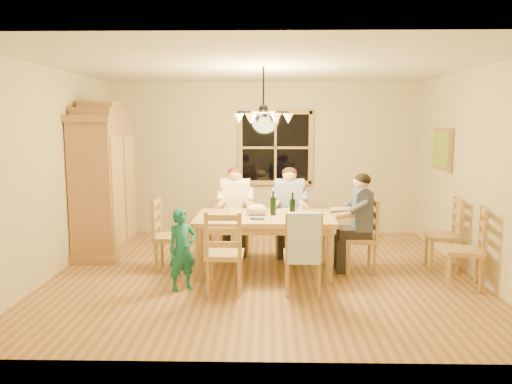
{
  "coord_description": "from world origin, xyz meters",
  "views": [
    {
      "loc": [
        0.04,
        -6.46,
        2.0
      ],
      "look_at": [
        -0.1,
        0.1,
        1.08
      ],
      "focal_mm": 35.0,
      "sensor_mm": 36.0,
      "label": 1
    }
  ],
  "objects_px": {
    "chandelier": "(263,116)",
    "chair_spare_back": "(442,247)",
    "adult_plaid_man": "(289,200)",
    "chair_near_left": "(225,267)",
    "wine_bottle_a": "(273,203)",
    "chair_spare_front": "(464,263)",
    "chair_far_right": "(289,235)",
    "chair_end_right": "(359,250)",
    "chair_end_left": "(171,248)",
    "wine_bottle_b": "(292,205)",
    "chair_near_right": "(302,268)",
    "adult_slate_man": "(360,210)",
    "armoire": "(104,185)",
    "child": "(182,250)",
    "adult_woman": "(235,200)",
    "chair_far_left": "(236,234)",
    "dining_table": "(265,223)"
  },
  "relations": [
    {
      "from": "chandelier",
      "to": "chair_spare_back",
      "type": "height_order",
      "value": "chandelier"
    },
    {
      "from": "chair_far_left",
      "to": "chair_near_left",
      "type": "xyz_separation_m",
      "value": [
        -0.02,
        -1.73,
        0.0
      ]
    },
    {
      "from": "wine_bottle_a",
      "to": "chair_spare_back",
      "type": "bearing_deg",
      "value": 2.7
    },
    {
      "from": "chair_near_right",
      "to": "wine_bottle_a",
      "type": "relative_size",
      "value": 3.0
    },
    {
      "from": "chandelier",
      "to": "child",
      "type": "distance_m",
      "value": 1.97
    },
    {
      "from": "chandelier",
      "to": "adult_slate_man",
      "type": "relative_size",
      "value": 0.88
    },
    {
      "from": "chair_near_right",
      "to": "chair_spare_front",
      "type": "relative_size",
      "value": 1.0
    },
    {
      "from": "adult_plaid_man",
      "to": "wine_bottle_a",
      "type": "relative_size",
      "value": 2.65
    },
    {
      "from": "chair_near_left",
      "to": "wine_bottle_a",
      "type": "distance_m",
      "value": 1.23
    },
    {
      "from": "dining_table",
      "to": "chair_spare_back",
      "type": "xyz_separation_m",
      "value": [
        2.43,
        0.14,
        -0.36
      ]
    },
    {
      "from": "chair_end_right",
      "to": "chair_near_right",
      "type": "bearing_deg",
      "value": 136.74
    },
    {
      "from": "chair_far_right",
      "to": "wine_bottle_b",
      "type": "distance_m",
      "value": 1.14
    },
    {
      "from": "adult_plaid_man",
      "to": "wine_bottle_a",
      "type": "distance_m",
      "value": 0.87
    },
    {
      "from": "adult_slate_man",
      "to": "chandelier",
      "type": "bearing_deg",
      "value": 95.25
    },
    {
      "from": "adult_woman",
      "to": "adult_slate_man",
      "type": "bearing_deg",
      "value": 153.43
    },
    {
      "from": "chair_far_left",
      "to": "wine_bottle_b",
      "type": "bearing_deg",
      "value": 130.72
    },
    {
      "from": "chair_far_right",
      "to": "chair_near_left",
      "type": "distance_m",
      "value": 1.92
    },
    {
      "from": "chair_far_left",
      "to": "chair_far_right",
      "type": "xyz_separation_m",
      "value": [
        0.82,
        -0.01,
        0.0
      ]
    },
    {
      "from": "chandelier",
      "to": "chair_far_right",
      "type": "bearing_deg",
      "value": 68.47
    },
    {
      "from": "wine_bottle_a",
      "to": "chandelier",
      "type": "bearing_deg",
      "value": -130.82
    },
    {
      "from": "chair_far_left",
      "to": "chair_spare_back",
      "type": "relative_size",
      "value": 1.0
    },
    {
      "from": "wine_bottle_a",
      "to": "chair_end_left",
      "type": "bearing_deg",
      "value": -179.2
    },
    {
      "from": "chandelier",
      "to": "chair_near_left",
      "type": "bearing_deg",
      "value": -121.12
    },
    {
      "from": "chair_far_right",
      "to": "chair_end_left",
      "type": "distance_m",
      "value": 1.85
    },
    {
      "from": "adult_plaid_man",
      "to": "chair_spare_back",
      "type": "height_order",
      "value": "adult_plaid_man"
    },
    {
      "from": "chair_far_right",
      "to": "wine_bottle_b",
      "type": "height_order",
      "value": "wine_bottle_b"
    },
    {
      "from": "chair_end_right",
      "to": "chair_spare_back",
      "type": "height_order",
      "value": "same"
    },
    {
      "from": "chair_near_right",
      "to": "adult_woman",
      "type": "bearing_deg",
      "value": 117.9
    },
    {
      "from": "chair_spare_front",
      "to": "wine_bottle_a",
      "type": "bearing_deg",
      "value": 89.63
    },
    {
      "from": "chandelier",
      "to": "adult_plaid_man",
      "type": "relative_size",
      "value": 0.88
    },
    {
      "from": "adult_slate_man",
      "to": "chair_near_right",
      "type": "bearing_deg",
      "value": 136.74
    },
    {
      "from": "armoire",
      "to": "chair_far_right",
      "type": "height_order",
      "value": "armoire"
    },
    {
      "from": "adult_woman",
      "to": "wine_bottle_b",
      "type": "xyz_separation_m",
      "value": [
        0.81,
        -0.97,
        0.08
      ]
    },
    {
      "from": "armoire",
      "to": "adult_woman",
      "type": "relative_size",
      "value": 2.63
    },
    {
      "from": "chair_far_left",
      "to": "chair_end_left",
      "type": "bearing_deg",
      "value": 46.74
    },
    {
      "from": "chair_near_right",
      "to": "chair_spare_back",
      "type": "distance_m",
      "value": 2.23
    },
    {
      "from": "child",
      "to": "chair_spare_front",
      "type": "distance_m",
      "value": 3.42
    },
    {
      "from": "chair_end_right",
      "to": "chair_end_left",
      "type": "bearing_deg",
      "value": 90.0
    },
    {
      "from": "child",
      "to": "chair_far_left",
      "type": "bearing_deg",
      "value": 36.76
    },
    {
      "from": "chair_near_right",
      "to": "chair_spare_front",
      "type": "bearing_deg",
      "value": 7.49
    },
    {
      "from": "chair_end_right",
      "to": "adult_plaid_man",
      "type": "relative_size",
      "value": 1.13
    },
    {
      "from": "adult_plaid_man",
      "to": "wine_bottle_b",
      "type": "bearing_deg",
      "value": 90.51
    },
    {
      "from": "chair_near_left",
      "to": "chair_spare_front",
      "type": "xyz_separation_m",
      "value": [
        2.9,
        0.23,
        0.0
      ]
    },
    {
      "from": "chair_end_right",
      "to": "adult_woman",
      "type": "bearing_deg",
      "value": 63.43
    },
    {
      "from": "adult_plaid_man",
      "to": "chair_spare_front",
      "type": "height_order",
      "value": "adult_plaid_man"
    },
    {
      "from": "chair_near_right",
      "to": "chair_spare_front",
      "type": "height_order",
      "value": "same"
    },
    {
      "from": "chair_end_left",
      "to": "adult_woman",
      "type": "height_order",
      "value": "adult_woman"
    },
    {
      "from": "adult_woman",
      "to": "wine_bottle_b",
      "type": "distance_m",
      "value": 1.27
    },
    {
      "from": "chair_far_right",
      "to": "chandelier",
      "type": "bearing_deg",
      "value": 69.12
    },
    {
      "from": "chair_far_right",
      "to": "chair_end_right",
      "type": "height_order",
      "value": "same"
    }
  ]
}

